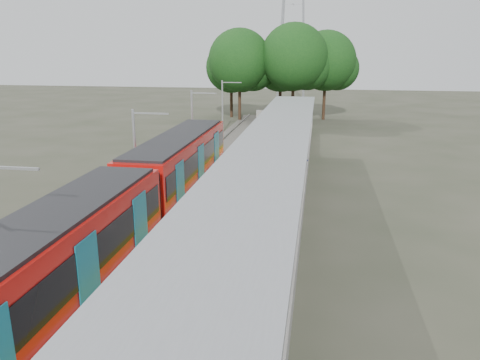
% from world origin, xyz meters
% --- Properties ---
extents(trackbed, '(3.00, 70.00, 0.24)m').
position_xyz_m(trackbed, '(-4.50, 20.00, 0.12)').
color(trackbed, '#59544C').
rests_on(trackbed, ground).
extents(platform, '(6.00, 50.00, 1.00)m').
position_xyz_m(platform, '(0.00, 20.00, 0.50)').
color(platform, gray).
rests_on(platform, ground).
extents(tactile_strip, '(0.60, 50.00, 0.02)m').
position_xyz_m(tactile_strip, '(-2.55, 20.00, 1.01)').
color(tactile_strip, yellow).
rests_on(tactile_strip, platform).
extents(end_fence, '(6.00, 0.10, 1.20)m').
position_xyz_m(end_fence, '(0.00, 44.95, 1.60)').
color(end_fence, '#9EA0A5').
rests_on(end_fence, platform).
extents(train, '(2.74, 27.60, 3.62)m').
position_xyz_m(train, '(-4.50, 14.15, 2.05)').
color(train, black).
rests_on(train, ground).
extents(canopy, '(3.27, 38.00, 3.66)m').
position_xyz_m(canopy, '(1.61, 16.19, 4.20)').
color(canopy, '#9EA0A5').
rests_on(canopy, platform).
extents(tree_cluster, '(18.49, 10.79, 11.48)m').
position_xyz_m(tree_cluster, '(-1.53, 52.73, 7.08)').
color(tree_cluster, '#382316').
rests_on(tree_cluster, ground).
extents(catenary_masts, '(2.08, 48.16, 5.40)m').
position_xyz_m(catenary_masts, '(-6.22, 19.00, 2.91)').
color(catenary_masts, '#9EA0A5').
rests_on(catenary_masts, ground).
extents(bench_near, '(0.64, 1.47, 0.97)m').
position_xyz_m(bench_near, '(2.06, 9.15, 1.51)').
color(bench_near, '#0E0F48').
rests_on(bench_near, platform).
extents(bench_mid, '(0.70, 1.74, 1.16)m').
position_xyz_m(bench_mid, '(2.10, 10.02, 1.61)').
color(bench_mid, '#0E0F48').
rests_on(bench_mid, platform).
extents(bench_far, '(0.69, 1.42, 0.93)m').
position_xyz_m(bench_far, '(2.62, 25.05, 1.49)').
color(bench_far, '#0E0F48').
rests_on(bench_far, platform).
extents(info_pillar_near, '(0.43, 0.43, 1.93)m').
position_xyz_m(info_pillar_near, '(1.81, 5.65, 1.84)').
color(info_pillar_near, beige).
rests_on(info_pillar_near, platform).
extents(info_pillar_far, '(0.36, 0.36, 1.60)m').
position_xyz_m(info_pillar_far, '(1.80, 20.26, 1.69)').
color(info_pillar_far, beige).
rests_on(info_pillar_far, platform).
extents(litter_bin, '(0.46, 0.46, 0.80)m').
position_xyz_m(litter_bin, '(1.47, 12.21, 1.40)').
color(litter_bin, '#9EA0A5').
rests_on(litter_bin, platform).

